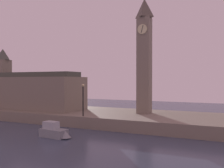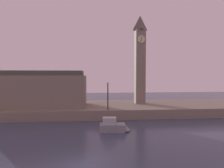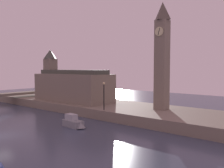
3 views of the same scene
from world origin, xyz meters
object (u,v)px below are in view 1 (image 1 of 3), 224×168
at_px(clock_tower, 144,54).
at_px(streetlamp, 83,96).
at_px(parliament_hall, 32,90).
at_px(boat_cruiser_grey, 55,132).

distance_m(clock_tower, streetlamp, 10.64).
bearing_deg(clock_tower, parliament_hall, -173.50).
height_order(streetlamp, boat_cruiser_grey, streetlamp).
bearing_deg(parliament_hall, boat_cruiser_grey, -38.74).
bearing_deg(boat_cruiser_grey, parliament_hall, 141.26).
relative_size(parliament_hall, boat_cruiser_grey, 4.48).
height_order(clock_tower, boat_cruiser_grey, clock_tower).
bearing_deg(parliament_hall, streetlamp, -17.77).
bearing_deg(boat_cruiser_grey, streetlamp, 93.17).
distance_m(parliament_hall, boat_cruiser_grey, 16.90).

